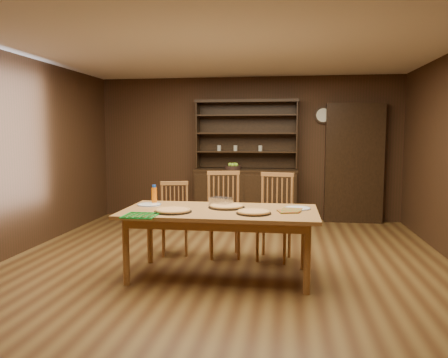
% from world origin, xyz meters
% --- Properties ---
extents(floor, '(6.00, 6.00, 0.00)m').
position_xyz_m(floor, '(0.00, 0.00, 0.00)').
color(floor, brown).
rests_on(floor, ground).
extents(room_shell, '(6.00, 6.00, 6.00)m').
position_xyz_m(room_shell, '(0.00, 0.00, 1.58)').
color(room_shell, silver).
rests_on(room_shell, floor).
extents(china_hutch, '(1.84, 0.52, 2.17)m').
position_xyz_m(china_hutch, '(-0.00, 2.75, 0.60)').
color(china_hutch, black).
rests_on(china_hutch, floor).
extents(doorway, '(1.00, 0.18, 2.10)m').
position_xyz_m(doorway, '(1.90, 2.90, 1.05)').
color(doorway, black).
rests_on(doorway, floor).
extents(wall_clock, '(0.30, 0.05, 0.30)m').
position_xyz_m(wall_clock, '(1.35, 2.96, 1.90)').
color(wall_clock, black).
rests_on(wall_clock, room_shell).
extents(dining_table, '(2.11, 1.05, 0.75)m').
position_xyz_m(dining_table, '(0.01, -0.39, 0.68)').
color(dining_table, '#AA743B').
rests_on(dining_table, floor).
extents(chair_left, '(0.46, 0.45, 0.94)m').
position_xyz_m(chair_left, '(-0.73, 0.49, 0.50)').
color(chair_left, '#A36B38').
rests_on(chair_left, floor).
extents(chair_center, '(0.53, 0.51, 1.09)m').
position_xyz_m(chair_center, '(-0.07, 0.49, 0.58)').
color(chair_center, '#A36B38').
rests_on(chair_center, floor).
extents(chair_right, '(0.51, 0.50, 1.08)m').
position_xyz_m(chair_right, '(0.59, 0.43, 0.58)').
color(chair_right, '#A36B38').
rests_on(chair_right, floor).
extents(pizza_left, '(0.40, 0.40, 0.04)m').
position_xyz_m(pizza_left, '(-0.46, -0.60, 0.77)').
color(pizza_left, black).
rests_on(pizza_left, dining_table).
extents(pizza_right, '(0.37, 0.37, 0.04)m').
position_xyz_m(pizza_right, '(0.39, -0.58, 0.77)').
color(pizza_right, black).
rests_on(pizza_right, dining_table).
extents(pizza_center, '(0.41, 0.41, 0.04)m').
position_xyz_m(pizza_center, '(0.07, -0.25, 0.77)').
color(pizza_center, black).
rests_on(pizza_center, dining_table).
extents(cooling_rack, '(0.40, 0.40, 0.01)m').
position_xyz_m(cooling_rack, '(-0.73, -0.87, 0.76)').
color(cooling_rack, '#0B9828').
rests_on(cooling_rack, dining_table).
extents(plate_left, '(0.27, 0.27, 0.02)m').
position_xyz_m(plate_left, '(-0.84, -0.22, 0.76)').
color(plate_left, white).
rests_on(plate_left, dining_table).
extents(plate_right, '(0.28, 0.28, 0.02)m').
position_xyz_m(plate_right, '(0.85, -0.22, 0.76)').
color(plate_right, white).
rests_on(plate_right, dining_table).
extents(foil_dish, '(0.28, 0.25, 0.09)m').
position_xyz_m(foil_dish, '(-0.02, -0.10, 0.80)').
color(foil_dish, white).
rests_on(foil_dish, dining_table).
extents(juice_bottle, '(0.06, 0.06, 0.22)m').
position_xyz_m(juice_bottle, '(-0.82, -0.10, 0.86)').
color(juice_bottle, orange).
rests_on(juice_bottle, dining_table).
extents(pot_holder_a, '(0.24, 0.24, 0.01)m').
position_xyz_m(pot_holder_a, '(0.74, -0.43, 0.76)').
color(pot_holder_a, red).
rests_on(pot_holder_a, dining_table).
extents(pot_holder_b, '(0.24, 0.24, 0.02)m').
position_xyz_m(pot_holder_b, '(0.79, -0.34, 0.76)').
color(pot_holder_b, red).
rests_on(pot_holder_b, dining_table).
extents(fruit_bowl, '(0.30, 0.30, 0.12)m').
position_xyz_m(fruit_bowl, '(-0.23, 2.69, 0.98)').
color(fruit_bowl, black).
rests_on(fruit_bowl, china_hutch).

